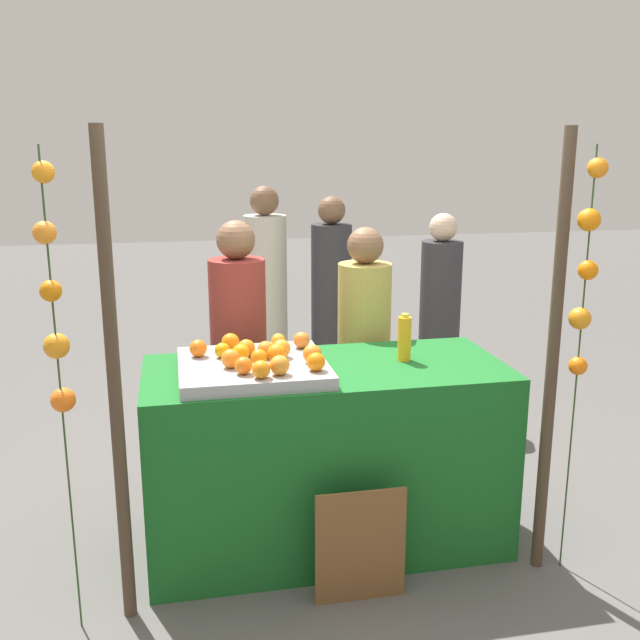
% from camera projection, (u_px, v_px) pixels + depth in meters
% --- Properties ---
extents(ground_plane, '(24.00, 24.00, 0.00)m').
position_uv_depth(ground_plane, '(326.00, 539.00, 3.78)').
color(ground_plane, '#565451').
extents(stall_counter, '(1.77, 0.78, 0.94)m').
position_uv_depth(stall_counter, '(326.00, 456.00, 3.66)').
color(stall_counter, '#196023').
rests_on(stall_counter, ground_plane).
extents(orange_tray, '(0.69, 0.65, 0.06)m').
position_uv_depth(orange_tray, '(253.00, 368.00, 3.44)').
color(orange_tray, '#9EA0A5').
rests_on(orange_tray, stall_counter).
extents(orange_0, '(0.09, 0.09, 0.09)m').
position_uv_depth(orange_0, '(280.00, 365.00, 3.22)').
color(orange_0, orange).
rests_on(orange_0, orange_tray).
extents(orange_1, '(0.08, 0.08, 0.08)m').
position_uv_depth(orange_1, '(241.00, 353.00, 3.43)').
color(orange_1, orange).
rests_on(orange_1, orange_tray).
extents(orange_2, '(0.07, 0.07, 0.07)m').
position_uv_depth(orange_2, '(222.00, 350.00, 3.48)').
color(orange_2, orange).
rests_on(orange_2, orange_tray).
extents(orange_3, '(0.09, 0.09, 0.09)m').
position_uv_depth(orange_3, '(230.00, 342.00, 3.60)').
color(orange_3, orange).
rests_on(orange_3, orange_tray).
extents(orange_4, '(0.09, 0.09, 0.09)m').
position_uv_depth(orange_4, '(246.00, 348.00, 3.50)').
color(orange_4, orange).
rests_on(orange_4, orange_tray).
extents(orange_5, '(0.09, 0.09, 0.09)m').
position_uv_depth(orange_5, '(312.00, 354.00, 3.40)').
color(orange_5, orange).
rests_on(orange_5, orange_tray).
extents(orange_6, '(0.09, 0.09, 0.09)m').
position_uv_depth(orange_6, '(281.00, 348.00, 3.49)').
color(orange_6, orange).
rests_on(orange_6, orange_tray).
extents(orange_7, '(0.08, 0.08, 0.08)m').
position_uv_depth(orange_7, '(198.00, 348.00, 3.50)').
color(orange_7, orange).
rests_on(orange_7, orange_tray).
extents(orange_8, '(0.08, 0.08, 0.08)m').
position_uv_depth(orange_8, '(243.00, 366.00, 3.24)').
color(orange_8, orange).
rests_on(orange_8, orange_tray).
extents(orange_9, '(0.09, 0.09, 0.09)m').
position_uv_depth(orange_9, '(277.00, 353.00, 3.40)').
color(orange_9, orange).
rests_on(orange_9, orange_tray).
extents(orange_10, '(0.08, 0.08, 0.08)m').
position_uv_depth(orange_10, '(261.00, 369.00, 3.18)').
color(orange_10, orange).
rests_on(orange_10, orange_tray).
extents(orange_11, '(0.09, 0.09, 0.09)m').
position_uv_depth(orange_11, '(316.00, 362.00, 3.28)').
color(orange_11, orange).
rests_on(orange_11, orange_tray).
extents(orange_12, '(0.09, 0.09, 0.09)m').
position_uv_depth(orange_12, '(231.00, 358.00, 3.33)').
color(orange_12, orange).
rests_on(orange_12, orange_tray).
extents(orange_13, '(0.07, 0.07, 0.07)m').
position_uv_depth(orange_13, '(278.00, 341.00, 3.66)').
color(orange_13, orange).
rests_on(orange_13, orange_tray).
extents(orange_14, '(0.08, 0.08, 0.08)m').
position_uv_depth(orange_14, '(266.00, 349.00, 3.48)').
color(orange_14, orange).
rests_on(orange_14, orange_tray).
extents(orange_15, '(0.08, 0.08, 0.08)m').
position_uv_depth(orange_15, '(302.00, 340.00, 3.65)').
color(orange_15, orange).
rests_on(orange_15, orange_tray).
extents(orange_16, '(0.08, 0.08, 0.08)m').
position_uv_depth(orange_16, '(259.00, 358.00, 3.36)').
color(orange_16, orange).
rests_on(orange_16, orange_tray).
extents(juice_bottle, '(0.07, 0.07, 0.24)m').
position_uv_depth(juice_bottle, '(404.00, 338.00, 3.63)').
color(juice_bottle, orange).
rests_on(juice_bottle, stall_counter).
extents(chalkboard_sign, '(0.41, 0.03, 0.55)m').
position_uv_depth(chalkboard_sign, '(360.00, 547.00, 3.23)').
color(chalkboard_sign, brown).
rests_on(chalkboard_sign, ground_plane).
extents(vendor_left, '(0.32, 0.32, 1.60)m').
position_uv_depth(vendor_left, '(239.00, 369.00, 4.17)').
color(vendor_left, maroon).
rests_on(vendor_left, ground_plane).
extents(vendor_right, '(0.31, 0.31, 1.55)m').
position_uv_depth(vendor_right, '(364.00, 367.00, 4.28)').
color(vendor_right, tan).
rests_on(vendor_right, ground_plane).
extents(crowd_person_0, '(0.34, 0.34, 1.69)m').
position_uv_depth(crowd_person_0, '(266.00, 300.00, 5.80)').
color(crowd_person_0, beige).
rests_on(crowd_person_0, ground_plane).
extents(crowd_person_1, '(0.30, 0.30, 1.51)m').
position_uv_depth(crowd_person_1, '(439.00, 322.00, 5.43)').
color(crowd_person_1, '#333338').
rests_on(crowd_person_1, ground_plane).
extents(crowd_person_2, '(0.32, 0.32, 1.61)m').
position_uv_depth(crowd_person_2, '(331.00, 304.00, 5.82)').
color(crowd_person_2, '#333338').
rests_on(crowd_person_2, ground_plane).
extents(canopy_post_left, '(0.06, 0.06, 2.08)m').
position_uv_depth(canopy_post_left, '(115.00, 389.00, 2.93)').
color(canopy_post_left, '#473828').
rests_on(canopy_post_left, ground_plane).
extents(canopy_post_right, '(0.06, 0.06, 2.08)m').
position_uv_depth(canopy_post_right, '(552.00, 361.00, 3.31)').
color(canopy_post_right, '#473828').
rests_on(canopy_post_right, ground_plane).
extents(garland_strand_left, '(0.11, 0.11, 2.01)m').
position_uv_depth(garland_strand_left, '(54.00, 310.00, 2.77)').
color(garland_strand_left, '#2D4C23').
rests_on(garland_strand_left, ground_plane).
extents(garland_strand_right, '(0.11, 0.11, 2.01)m').
position_uv_depth(garland_strand_right, '(586.00, 271.00, 3.19)').
color(garland_strand_right, '#2D4C23').
rests_on(garland_strand_right, ground_plane).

